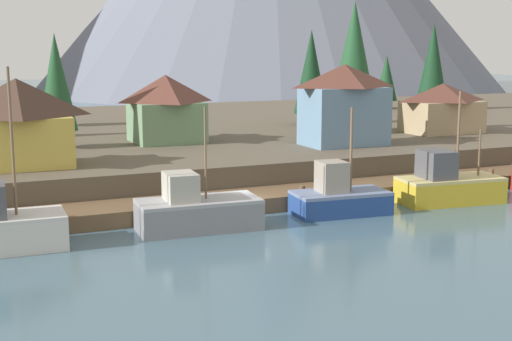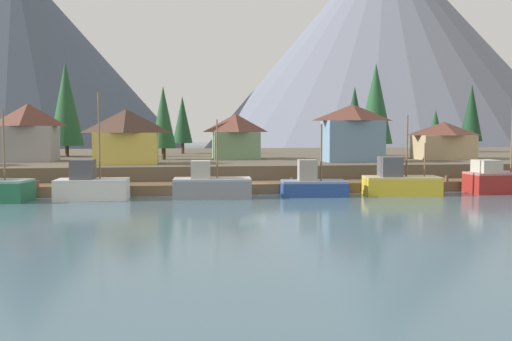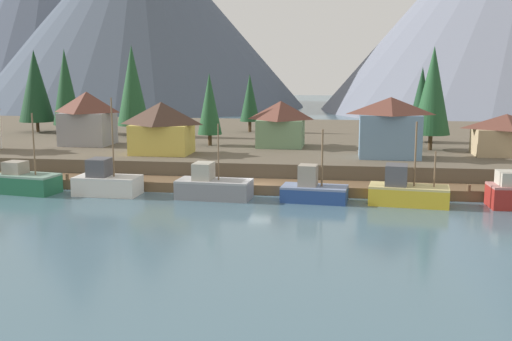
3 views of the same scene
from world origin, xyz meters
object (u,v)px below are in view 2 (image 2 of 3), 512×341
Objects in this scene: fishing_boat_blue at (313,185)px; house_yellow at (126,136)px; fishing_boat_grey at (211,185)px; fishing_boat_white at (91,185)px; conifer_back_left at (182,120)px; conifer_far_right at (376,103)px; conifer_near_left at (435,127)px; house_tan at (443,140)px; fishing_boat_yellow at (399,182)px; conifer_mid_right at (66,104)px; conifer_centre at (354,117)px; house_blue at (353,133)px; fishing_boat_red at (497,180)px; house_green at (236,136)px; conifer_back_right at (163,117)px; conifer_far_left at (471,113)px; house_grey at (28,132)px.

house_yellow is (-18.26, 11.76, 4.52)m from fishing_boat_blue.
fishing_boat_grey is 1.07× the size of fishing_boat_blue.
fishing_boat_white is 1.36× the size of house_yellow.
conifer_far_right is at bearing -35.17° from conifer_back_left.
house_yellow is (2.17, 11.70, 4.31)m from fishing_boat_white.
conifer_back_left is at bearing -174.35° from conifer_near_left.
conifer_near_left is 44.16m from conifer_back_left.
fishing_boat_grey is 1.00× the size of house_tan.
conifer_back_left is (-20.47, 37.62, 6.55)m from fishing_boat_yellow.
conifer_mid_right reaches higher than conifer_centre.
conifer_back_left is 30.75m from conifer_far_right.
fishing_boat_white is at bearing -156.28° from house_blue.
conifer_mid_right reaches higher than fishing_boat_red.
conifer_back_left is (-6.66, 17.02, 2.34)m from house_green.
conifer_far_right reaches higher than house_tan.
fishing_boat_yellow is at bearing -119.20° from conifer_near_left.
house_yellow is 0.76× the size of conifer_back_right.
conifer_far_right is (31.40, 8.03, 4.11)m from house_yellow.
conifer_centre is 8.09m from conifer_far_right.
fishing_boat_white reaches higher than house_yellow.
fishing_boat_white reaches higher than fishing_boat_blue.
conifer_back_left is (-43.93, -4.35, 1.15)m from conifer_near_left.
fishing_boat_yellow is at bearing -103.04° from conifer_far_right.
house_blue is 0.56× the size of conifer_far_right.
conifer_back_left is at bearing 144.83° from conifer_far_right.
conifer_mid_right reaches higher than conifer_back_right.
fishing_boat_blue is 26.81m from house_tan.
fishing_boat_white is 1.59× the size of house_green.
conifer_back_right is (13.52, -9.18, -2.03)m from conifer_mid_right.
fishing_boat_yellow is 31.38m from conifer_back_right.
conifer_far_left reaches higher than house_green.
conifer_centre is 25.45m from conifer_far_left.
conifer_back_left reaches higher than conifer_near_left.
house_green reaches higher than fishing_boat_grey.
conifer_far_right is at bearing -13.11° from conifer_mid_right.
conifer_back_left reaches higher than fishing_boat_yellow.
house_yellow is at bearing -61.14° from conifer_mid_right.
fishing_boat_red is 1.19× the size of house_yellow.
conifer_far_right is (25.09, -17.68, 1.90)m from conifer_back_left.
fishing_boat_blue is 0.99× the size of house_grey.
house_green is at bearing 55.20° from fishing_boat_white.
fishing_boat_red is at bearing -74.09° from conifer_far_right.
conifer_near_left is 0.55× the size of conifer_mid_right.
fishing_boat_white is 44.61m from house_tan.
fishing_boat_yellow is 0.76× the size of conifer_centre.
fishing_boat_white reaches higher than house_blue.
fishing_boat_grey is at bearing -174.53° from fishing_boat_blue.
fishing_boat_red is 1.22× the size of house_grey.
house_green is 0.67× the size of conifer_back_left.
house_blue is (28.19, 12.39, 4.66)m from fishing_boat_white.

